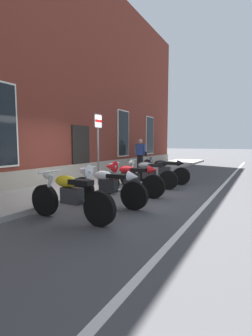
# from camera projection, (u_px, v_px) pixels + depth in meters

# --- Properties ---
(ground_plane) EXTENTS (140.00, 140.00, 0.00)m
(ground_plane) POSITION_uv_depth(u_px,v_px,m) (102.00, 192.00, 7.90)
(ground_plane) COLOR #424244
(sidewalk) EXTENTS (31.86, 2.35, 0.13)m
(sidewalk) POSITION_uv_depth(u_px,v_px,m) (74.00, 187.00, 8.45)
(sidewalk) COLOR gray
(sidewalk) RESTS_ON ground_plane
(lane_stripe) EXTENTS (31.86, 0.12, 0.01)m
(lane_stripe) POSITION_uv_depth(u_px,v_px,m) (206.00, 204.00, 6.37)
(lane_stripe) COLOR silver
(lane_stripe) RESTS_ON ground_plane
(motorcycle_yellow_naked) EXTENTS (0.62, 2.10, 0.99)m
(motorcycle_yellow_naked) POSITION_uv_depth(u_px,v_px,m) (70.00, 197.00, 4.98)
(motorcycle_yellow_naked) COLOR black
(motorcycle_yellow_naked) RESTS_ON ground_plane
(motorcycle_white_sport) EXTENTS (0.62, 2.19, 1.01)m
(motorcycle_white_sport) POSITION_uv_depth(u_px,v_px,m) (104.00, 184.00, 6.17)
(motorcycle_white_sport) COLOR black
(motorcycle_white_sport) RESTS_ON ground_plane
(motorcycle_red_sport) EXTENTS (0.62, 2.12, 1.03)m
(motorcycle_red_sport) POSITION_uv_depth(u_px,v_px,m) (128.00, 177.00, 7.34)
(motorcycle_red_sport) COLOR black
(motorcycle_red_sport) RESTS_ON ground_plane
(motorcycle_grey_naked) EXTENTS (0.62, 2.11, 0.98)m
(motorcycle_grey_naked) POSITION_uv_depth(u_px,v_px,m) (147.00, 174.00, 8.63)
(motorcycle_grey_naked) COLOR black
(motorcycle_grey_naked) RESTS_ON ground_plane
(motorcycle_black_sport) EXTENTS (0.62, 2.04, 1.04)m
(motorcycle_black_sport) POSITION_uv_depth(u_px,v_px,m) (161.00, 169.00, 9.58)
(motorcycle_black_sport) COLOR black
(motorcycle_black_sport) RESTS_ON ground_plane
(pedestrian_blue_top) EXTENTS (0.23, 0.66, 1.67)m
(pedestrian_blue_top) POSITION_uv_depth(u_px,v_px,m) (140.00, 153.00, 13.02)
(pedestrian_blue_top) COLOR black
(pedestrian_blue_top) RESTS_ON sidewalk
(pedestrian_tan_coat) EXTENTS (0.28, 0.65, 1.62)m
(pedestrian_tan_coat) POSITION_uv_depth(u_px,v_px,m) (140.00, 153.00, 14.13)
(pedestrian_tan_coat) COLOR #2D3351
(pedestrian_tan_coat) RESTS_ON sidewalk
(parking_sign) EXTENTS (0.36, 0.07, 2.43)m
(parking_sign) POSITION_uv_depth(u_px,v_px,m) (98.00, 139.00, 8.43)
(parking_sign) COLOR #4C4C51
(parking_sign) RESTS_ON sidewalk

